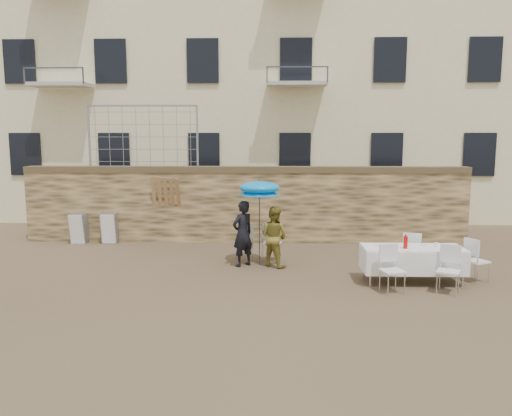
{
  "coord_description": "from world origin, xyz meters",
  "views": [
    {
      "loc": [
        0.74,
        -9.67,
        3.07
      ],
      "look_at": [
        0.4,
        2.2,
        1.4
      ],
      "focal_mm": 35.0,
      "sensor_mm": 36.0,
      "label": 1
    }
  ],
  "objects_px": {
    "man_suit": "(243,234)",
    "couple_chair_left": "(244,242)",
    "woman_dress": "(274,237)",
    "banquet_table": "(413,249)",
    "table_chair_front_right": "(448,270)",
    "umbrella": "(259,190)",
    "chair_stack_left": "(81,227)",
    "chair_stack_right": "(112,227)",
    "soda_bottle": "(406,242)",
    "table_chair_back": "(411,252)",
    "table_chair_side": "(477,260)",
    "couple_chair_right": "(272,242)",
    "table_chair_front_left": "(392,270)"
  },
  "relations": [
    {
      "from": "woman_dress",
      "to": "umbrella",
      "type": "distance_m",
      "value": 1.16
    },
    {
      "from": "chair_stack_left",
      "to": "table_chair_back",
      "type": "bearing_deg",
      "value": -19.56
    },
    {
      "from": "soda_bottle",
      "to": "chair_stack_left",
      "type": "bearing_deg",
      "value": 154.13
    },
    {
      "from": "chair_stack_right",
      "to": "umbrella",
      "type": "bearing_deg",
      "value": -29.94
    },
    {
      "from": "woman_dress",
      "to": "banquet_table",
      "type": "distance_m",
      "value": 3.21
    },
    {
      "from": "umbrella",
      "to": "soda_bottle",
      "type": "height_order",
      "value": "umbrella"
    },
    {
      "from": "banquet_table",
      "to": "chair_stack_left",
      "type": "xyz_separation_m",
      "value": [
        -8.63,
        3.94,
        -0.27
      ]
    },
    {
      "from": "banquet_table",
      "to": "chair_stack_right",
      "type": "height_order",
      "value": "chair_stack_right"
    },
    {
      "from": "umbrella",
      "to": "soda_bottle",
      "type": "distance_m",
      "value": 3.57
    },
    {
      "from": "man_suit",
      "to": "couple_chair_left",
      "type": "xyz_separation_m",
      "value": [
        0.0,
        0.55,
        -0.32
      ]
    },
    {
      "from": "table_chair_front_left",
      "to": "chair_stack_right",
      "type": "bearing_deg",
      "value": 130.75
    },
    {
      "from": "banquet_table",
      "to": "table_chair_back",
      "type": "relative_size",
      "value": 2.19
    },
    {
      "from": "man_suit",
      "to": "table_chair_side",
      "type": "distance_m",
      "value": 5.24
    },
    {
      "from": "man_suit",
      "to": "chair_stack_right",
      "type": "height_order",
      "value": "man_suit"
    },
    {
      "from": "couple_chair_right",
      "to": "chair_stack_left",
      "type": "bearing_deg",
      "value": -3.9
    },
    {
      "from": "man_suit",
      "to": "table_chair_side",
      "type": "bearing_deg",
      "value": 125.61
    },
    {
      "from": "banquet_table",
      "to": "table_chair_front_right",
      "type": "height_order",
      "value": "table_chair_front_right"
    },
    {
      "from": "table_chair_back",
      "to": "chair_stack_left",
      "type": "distance_m",
      "value": 9.37
    },
    {
      "from": "couple_chair_right",
      "to": "banquet_table",
      "type": "height_order",
      "value": "couple_chair_right"
    },
    {
      "from": "woman_dress",
      "to": "table_chair_back",
      "type": "distance_m",
      "value": 3.19
    },
    {
      "from": "banquet_table",
      "to": "table_chair_front_right",
      "type": "bearing_deg",
      "value": -56.31
    },
    {
      "from": "soda_bottle",
      "to": "table_chair_front_right",
      "type": "height_order",
      "value": "soda_bottle"
    },
    {
      "from": "couple_chair_left",
      "to": "soda_bottle",
      "type": "relative_size",
      "value": 3.69
    },
    {
      "from": "man_suit",
      "to": "chair_stack_left",
      "type": "xyz_separation_m",
      "value": [
        -4.94,
        2.66,
        -0.34
      ]
    },
    {
      "from": "banquet_table",
      "to": "table_chair_front_right",
      "type": "relative_size",
      "value": 2.19
    },
    {
      "from": "table_chair_front_right",
      "to": "chair_stack_left",
      "type": "relative_size",
      "value": 1.04
    },
    {
      "from": "woman_dress",
      "to": "couple_chair_left",
      "type": "bearing_deg",
      "value": -1.23
    },
    {
      "from": "couple_chair_left",
      "to": "banquet_table",
      "type": "xyz_separation_m",
      "value": [
        3.69,
        -1.83,
        0.25
      ]
    },
    {
      "from": "woman_dress",
      "to": "couple_chair_left",
      "type": "height_order",
      "value": "woman_dress"
    },
    {
      "from": "couple_chair_left",
      "to": "table_chair_front_right",
      "type": "bearing_deg",
      "value": 135.47
    },
    {
      "from": "couple_chair_left",
      "to": "banquet_table",
      "type": "distance_m",
      "value": 4.13
    },
    {
      "from": "man_suit",
      "to": "soda_bottle",
      "type": "bearing_deg",
      "value": 116.38
    },
    {
      "from": "table_chair_side",
      "to": "woman_dress",
      "type": "bearing_deg",
      "value": 48.53
    },
    {
      "from": "couple_chair_left",
      "to": "table_chair_front_left",
      "type": "relative_size",
      "value": 1.0
    },
    {
      "from": "woman_dress",
      "to": "banquet_table",
      "type": "bearing_deg",
      "value": -168.52
    },
    {
      "from": "chair_stack_left",
      "to": "woman_dress",
      "type": "bearing_deg",
      "value": -25.03
    },
    {
      "from": "man_suit",
      "to": "couple_chair_left",
      "type": "bearing_deg",
      "value": -131.32
    },
    {
      "from": "woman_dress",
      "to": "umbrella",
      "type": "relative_size",
      "value": 0.75
    },
    {
      "from": "man_suit",
      "to": "table_chair_front_right",
      "type": "xyz_separation_m",
      "value": [
        4.19,
        -2.03,
        -0.32
      ]
    },
    {
      "from": "soda_bottle",
      "to": "table_chair_front_right",
      "type": "bearing_deg",
      "value": -40.6
    },
    {
      "from": "man_suit",
      "to": "table_chair_front_right",
      "type": "relative_size",
      "value": 1.66
    },
    {
      "from": "man_suit",
      "to": "banquet_table",
      "type": "bearing_deg",
      "value": 119.53
    },
    {
      "from": "table_chair_back",
      "to": "table_chair_side",
      "type": "xyz_separation_m",
      "value": [
        1.2,
        -0.7,
        0.0
      ]
    },
    {
      "from": "man_suit",
      "to": "chair_stack_left",
      "type": "bearing_deg",
      "value": -69.6
    },
    {
      "from": "table_chair_side",
      "to": "couple_chair_right",
      "type": "bearing_deg",
      "value": 42.23
    },
    {
      "from": "umbrella",
      "to": "banquet_table",
      "type": "relative_size",
      "value": 0.93
    },
    {
      "from": "table_chair_back",
      "to": "woman_dress",
      "type": "bearing_deg",
      "value": 5.07
    },
    {
      "from": "woman_dress",
      "to": "table_chair_front_right",
      "type": "distance_m",
      "value": 4.01
    },
    {
      "from": "man_suit",
      "to": "couple_chair_left",
      "type": "relative_size",
      "value": 1.66
    },
    {
      "from": "banquet_table",
      "to": "table_chair_front_left",
      "type": "height_order",
      "value": "table_chair_front_left"
    }
  ]
}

